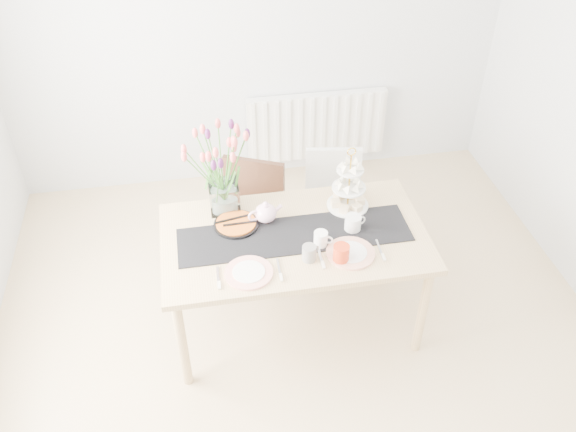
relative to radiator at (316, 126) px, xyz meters
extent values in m
plane|color=tan|center=(-0.50, -2.19, -0.45)|extent=(4.50, 4.50, 0.00)
plane|color=silver|center=(-0.50, 0.06, 0.85)|extent=(4.00, 0.00, 4.00)
cube|color=white|center=(0.00, 0.00, 0.00)|extent=(1.20, 0.08, 0.60)
cube|color=tan|center=(-0.52, -1.73, 0.28)|extent=(1.60, 0.90, 0.04)
cylinder|color=tan|center=(-1.25, -2.11, -0.09)|extent=(0.06, 0.06, 0.71)
cylinder|color=tan|center=(0.21, -2.11, -0.09)|extent=(0.06, 0.06, 0.71)
cylinder|color=tan|center=(-1.25, -1.35, -0.09)|extent=(0.06, 0.06, 0.71)
cylinder|color=tan|center=(0.21, -1.35, -0.09)|extent=(0.06, 0.06, 0.71)
cube|color=#351F13|center=(-0.76, -1.23, -0.01)|extent=(0.57, 0.57, 0.04)
cube|color=#351F13|center=(-0.68, -1.06, 0.21)|extent=(0.41, 0.21, 0.41)
cylinder|color=#351F13|center=(-0.99, -1.32, -0.24)|extent=(0.04, 0.04, 0.42)
cylinder|color=#351F13|center=(-0.67, -1.47, -0.24)|extent=(0.04, 0.04, 0.42)
cylinder|color=#351F13|center=(-0.85, -0.99, -0.24)|extent=(0.04, 0.04, 0.42)
cylinder|color=#351F13|center=(-0.52, -1.14, -0.24)|extent=(0.04, 0.04, 0.42)
cube|color=silver|center=(-0.11, -1.11, -0.04)|extent=(0.46, 0.46, 0.04)
cube|color=silver|center=(-0.08, -0.93, 0.17)|extent=(0.40, 0.10, 0.38)
cylinder|color=silver|center=(-0.32, -1.25, -0.26)|extent=(0.04, 0.04, 0.39)
cylinder|color=silver|center=(0.04, -1.31, -0.26)|extent=(0.04, 0.04, 0.39)
cylinder|color=silver|center=(-0.26, -0.90, -0.26)|extent=(0.04, 0.04, 0.39)
cylinder|color=silver|center=(0.10, -0.96, -0.26)|extent=(0.04, 0.04, 0.39)
cube|color=black|center=(-0.52, -1.73, 0.30)|extent=(1.40, 0.35, 0.01)
cube|color=silver|center=(-0.90, -1.39, 0.39)|extent=(0.18, 0.18, 0.18)
cylinder|color=gold|center=(-0.13, -1.51, 0.49)|extent=(0.01, 0.01, 0.39)
cylinder|color=white|center=(-0.13, -1.51, 0.31)|extent=(0.27, 0.27, 0.01)
cylinder|color=white|center=(-0.13, -1.51, 0.45)|extent=(0.21, 0.21, 0.01)
cylinder|color=white|center=(-0.13, -1.51, 0.58)|extent=(0.17, 0.17, 0.01)
cylinder|color=silver|center=(-0.16, -1.74, 0.35)|extent=(0.12, 0.12, 0.10)
cylinder|color=black|center=(-0.85, -1.58, 0.31)|extent=(0.27, 0.27, 0.02)
cylinder|color=orange|center=(-0.85, -1.58, 0.33)|extent=(0.24, 0.24, 0.01)
cylinder|color=gray|center=(-0.47, -1.95, 0.35)|extent=(0.11, 0.11, 0.10)
cylinder|color=white|center=(-0.38, -1.84, 0.35)|extent=(0.11, 0.11, 0.10)
cylinder|color=red|center=(-0.30, -2.00, 0.36)|extent=(0.13, 0.13, 0.11)
cylinder|color=white|center=(-0.83, -2.01, 0.31)|extent=(0.29, 0.29, 0.01)
cylinder|color=silver|center=(-0.23, -1.95, 0.31)|extent=(0.30, 0.30, 0.01)
camera|label=1|loc=(-1.04, -4.45, 2.70)|focal=38.00mm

